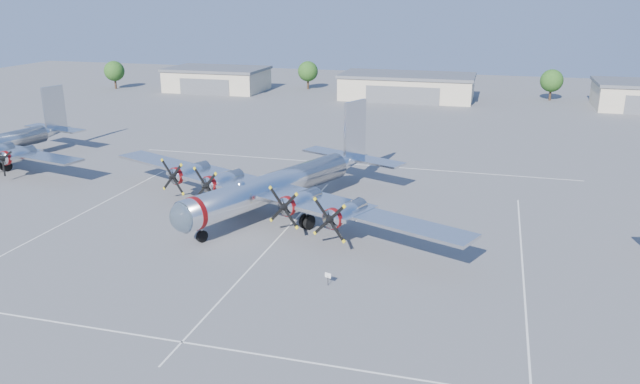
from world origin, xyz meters
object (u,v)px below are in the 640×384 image
(main_bomber_b29, at_px, (280,212))
(info_placard, at_px, (328,277))
(hangar_west, at_px, (217,79))
(tree_east, at_px, (552,81))
(tree_west, at_px, (308,71))
(tree_far_west, at_px, (114,71))
(hangar_center, at_px, (407,86))

(main_bomber_b29, bearing_deg, info_placard, -35.63)
(hangar_west, height_order, tree_east, tree_east)
(tree_west, distance_m, tree_east, 55.04)
(tree_far_west, relative_size, tree_west, 1.00)
(hangar_west, distance_m, tree_east, 75.26)
(hangar_west, height_order, info_placard, hangar_west)
(tree_east, bearing_deg, tree_west, 177.92)
(tree_east, distance_m, main_bomber_b29, 89.97)
(hangar_center, xyz_separation_m, tree_far_west, (-70.00, -3.96, 1.51))
(hangar_center, height_order, info_placard, hangar_center)
(tree_east, bearing_deg, hangar_west, -175.40)
(tree_east, bearing_deg, main_bomber_b29, -111.01)
(tree_far_west, height_order, info_placard, tree_far_west)
(main_bomber_b29, bearing_deg, tree_west, 127.94)
(hangar_west, distance_m, tree_west, 21.61)
(tree_far_west, relative_size, info_placard, 6.30)
(hangar_center, distance_m, tree_west, 26.30)
(hangar_west, xyz_separation_m, tree_east, (75.00, 6.04, 1.51))
(hangar_center, height_order, main_bomber_b29, hangar_center)
(hangar_center, relative_size, info_placard, 27.14)
(hangar_center, height_order, tree_east, tree_east)
(info_placard, bearing_deg, hangar_west, 135.86)
(hangar_center, bearing_deg, info_placard, -85.64)
(tree_west, relative_size, tree_east, 1.00)
(tree_far_west, bearing_deg, hangar_west, 9.01)
(tree_far_west, distance_m, tree_east, 100.50)
(tree_east, distance_m, info_placard, 101.91)
(tree_far_west, bearing_deg, info_placard, -49.17)
(info_placard, bearing_deg, hangar_center, 111.02)
(tree_west, xyz_separation_m, tree_east, (55.00, -2.00, 0.00))
(tree_far_west, xyz_separation_m, info_placard, (77.10, -89.25, -3.48))
(hangar_west, height_order, main_bomber_b29, hangar_west)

